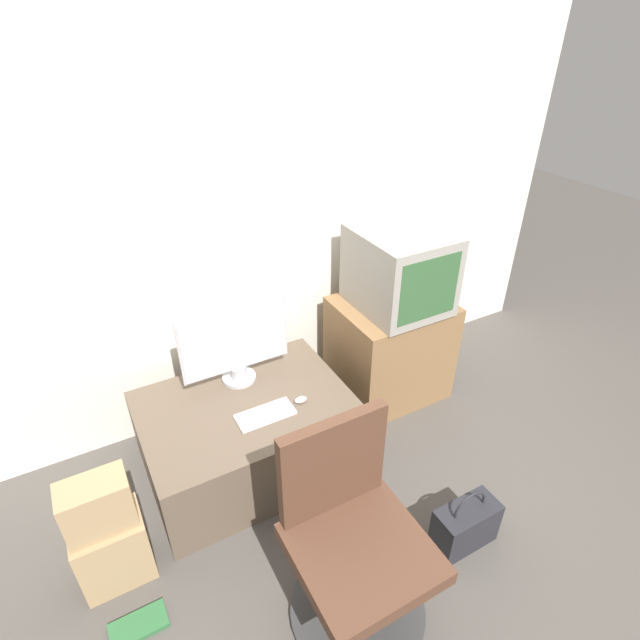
{
  "coord_description": "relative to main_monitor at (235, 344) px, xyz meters",
  "views": [
    {
      "loc": [
        -0.93,
        -1.15,
        2.2
      ],
      "look_at": [
        0.23,
        0.96,
        0.69
      ],
      "focal_mm": 28.0,
      "sensor_mm": 36.0,
      "label": 1
    }
  ],
  "objects": [
    {
      "name": "ground_plane",
      "position": [
        0.27,
        -0.98,
        -0.67
      ],
      "size": [
        12.0,
        12.0,
        0.0
      ],
      "primitive_type": "plane",
      "color": "#4C4742"
    },
    {
      "name": "side_stand",
      "position": [
        1.0,
        -0.05,
        -0.34
      ],
      "size": [
        0.67,
        0.56,
        0.67
      ],
      "color": "olive",
      "rests_on": "ground_plane"
    },
    {
      "name": "book",
      "position": [
        -0.8,
        -0.82,
        -0.66
      ],
      "size": [
        0.23,
        0.12,
        0.02
      ],
      "color": "#2D6638",
      "rests_on": "ground_plane"
    },
    {
      "name": "cardboard_box_lower",
      "position": [
        -0.82,
        -0.54,
        -0.5
      ],
      "size": [
        0.3,
        0.22,
        0.35
      ],
      "color": "#A3845B",
      "rests_on": "ground_plane"
    },
    {
      "name": "desk",
      "position": [
        -0.05,
        -0.21,
        -0.45
      ],
      "size": [
        1.09,
        0.79,
        0.44
      ],
      "color": "brown",
      "rests_on": "ground_plane"
    },
    {
      "name": "crt_tv",
      "position": [
        1.01,
        -0.07,
        0.23
      ],
      "size": [
        0.48,
        0.55,
        0.47
      ],
      "color": "gray",
      "rests_on": "side_stand"
    },
    {
      "name": "cardboard_box_upper",
      "position": [
        -0.82,
        -0.54,
        -0.2
      ],
      "size": [
        0.27,
        0.16,
        0.25
      ],
      "color": "#A3845B",
      "rests_on": "cardboard_box_lower"
    },
    {
      "name": "main_monitor",
      "position": [
        0.0,
        0.0,
        0.0
      ],
      "size": [
        0.6,
        0.19,
        0.46
      ],
      "color": "#B2B2B7",
      "rests_on": "desk"
    },
    {
      "name": "office_chair",
      "position": [
        0.04,
        -1.15,
        -0.29
      ],
      "size": [
        0.58,
        0.58,
        0.91
      ],
      "color": "#333333",
      "rests_on": "ground_plane"
    },
    {
      "name": "handbag",
      "position": [
        0.66,
        -1.17,
        -0.55
      ],
      "size": [
        0.31,
        0.15,
        0.34
      ],
      "color": "#232328",
      "rests_on": "ground_plane"
    },
    {
      "name": "keyboard",
      "position": [
        0.01,
        -0.34,
        -0.23
      ],
      "size": [
        0.3,
        0.14,
        0.01
      ],
      "color": "silver",
      "rests_on": "desk"
    },
    {
      "name": "mouse",
      "position": [
        0.21,
        -0.34,
        -0.22
      ],
      "size": [
        0.07,
        0.04,
        0.03
      ],
      "color": "silver",
      "rests_on": "desk"
    },
    {
      "name": "wall_back",
      "position": [
        0.27,
        0.34,
        0.63
      ],
      "size": [
        4.4,
        0.05,
        2.6
      ],
      "color": "silver",
      "rests_on": "ground_plane"
    }
  ]
}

